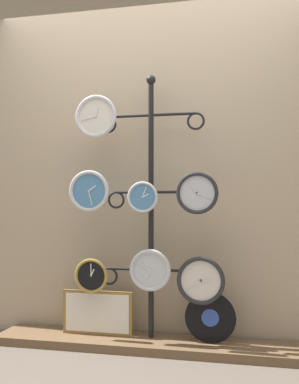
# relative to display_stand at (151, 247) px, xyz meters

# --- Properties ---
(ground_plane) EXTENTS (12.00, 12.00, 0.00)m
(ground_plane) POSITION_rel_display_stand_xyz_m (-0.00, -0.41, -0.70)
(ground_plane) COLOR brown
(shop_wall) EXTENTS (4.40, 0.04, 2.80)m
(shop_wall) POSITION_rel_display_stand_xyz_m (-0.00, 0.16, 0.70)
(shop_wall) COLOR tan
(shop_wall) RESTS_ON ground_plane
(low_shelf) EXTENTS (2.20, 0.36, 0.06)m
(low_shelf) POSITION_rel_display_stand_xyz_m (-0.00, -0.06, -0.67)
(low_shelf) COLOR brown
(low_shelf) RESTS_ON ground_plane
(display_stand) EXTENTS (0.77, 0.36, 1.92)m
(display_stand) POSITION_rel_display_stand_xyz_m (0.00, 0.00, 0.00)
(display_stand) COLOR black
(display_stand) RESTS_ON ground_plane
(clock_top_left) EXTENTS (0.31, 0.04, 0.31)m
(clock_top_left) POSITION_rel_display_stand_xyz_m (-0.38, -0.11, 0.92)
(clock_top_left) COLOR silver
(clock_middle_left) EXTENTS (0.30, 0.04, 0.30)m
(clock_middle_left) POSITION_rel_display_stand_xyz_m (-0.43, -0.09, 0.40)
(clock_middle_left) COLOR #4C84B2
(clock_middle_center) EXTENTS (0.22, 0.04, 0.22)m
(clock_middle_center) POSITION_rel_display_stand_xyz_m (-0.04, -0.08, 0.35)
(clock_middle_center) COLOR #4C84B2
(clock_middle_right) EXTENTS (0.29, 0.04, 0.29)m
(clock_middle_right) POSITION_rel_display_stand_xyz_m (0.34, -0.10, 0.38)
(clock_middle_right) COLOR silver
(clock_bottom_left) EXTENTS (0.24, 0.04, 0.24)m
(clock_bottom_left) POSITION_rel_display_stand_xyz_m (-0.41, -0.11, -0.20)
(clock_bottom_left) COLOR black
(clock_bottom_center) EXTENTS (0.29, 0.04, 0.29)m
(clock_bottom_center) POSITION_rel_display_stand_xyz_m (0.02, -0.10, -0.15)
(clock_bottom_center) COLOR silver
(clock_bottom_right) EXTENTS (0.33, 0.04, 0.33)m
(clock_bottom_right) POSITION_rel_display_stand_xyz_m (0.36, -0.08, -0.21)
(clock_bottom_right) COLOR silver
(vinyl_record) EXTENTS (0.34, 0.01, 0.34)m
(vinyl_record) POSITION_rel_display_stand_xyz_m (0.42, -0.05, -0.46)
(vinyl_record) COLOR black
(vinyl_record) RESTS_ON low_shelf
(picture_frame) EXTENTS (0.52, 0.02, 0.31)m
(picture_frame) POSITION_rel_display_stand_xyz_m (-0.39, -0.03, -0.48)
(picture_frame) COLOR olive
(picture_frame) RESTS_ON low_shelf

